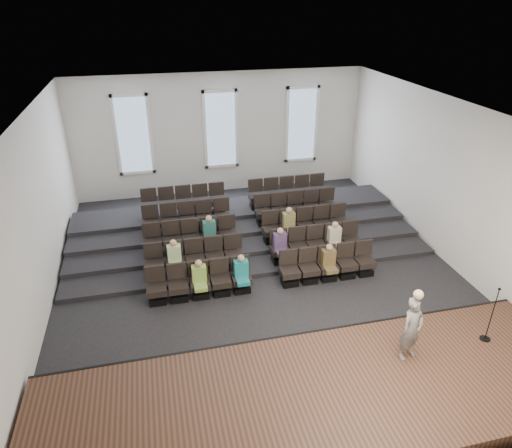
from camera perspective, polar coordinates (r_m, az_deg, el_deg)
The scene contains 14 objects.
ground at distance 14.05m, azimuth 0.61°, elevation -6.54°, with size 14.00×14.00×0.00m, color black.
ceiling at distance 12.02m, azimuth 0.73°, elevation 13.76°, with size 12.00×14.00×0.02m, color white.
wall_back at distance 19.32m, azimuth -4.45°, elevation 11.16°, with size 12.00×0.04×5.00m, color silver.
wall_front at distance 7.40m, azimuth 14.71°, elevation -19.66°, with size 12.00×0.04×5.00m, color silver.
wall_left at distance 12.91m, azimuth -26.23°, elevation -0.04°, with size 0.04×14.00×5.00m, color silver.
wall_right at distance 15.34m, azimuth 23.14°, elevation 4.70°, with size 0.04×14.00×5.00m, color silver.
stage at distance 10.19m, azimuth 8.01°, elevation -20.93°, with size 11.80×3.60×0.50m, color #4F3022.
stage_lip at distance 11.36m, azimuth 4.79°, elevation -14.55°, with size 11.80×0.06×0.52m, color black.
risers at distance 16.63m, azimuth -2.01°, elevation -0.07°, with size 11.80×4.80×0.60m.
seating_rows at distance 14.99m, azimuth -0.79°, elevation -1.19°, with size 6.80×4.70×1.67m.
windows at distance 19.20m, azimuth -4.44°, elevation 11.68°, with size 8.44×0.10×3.24m.
audience at distance 13.89m, azimuth 0.31°, elevation -3.04°, with size 5.45×2.64×1.10m.
speaker at distance 10.68m, azimuth 18.88°, elevation -12.28°, with size 0.56×0.37×1.53m, color slate.
mic_stand at distance 12.03m, azimuth 27.12°, elevation -11.11°, with size 0.24×0.24×1.45m.
Camera 1 is at (-2.84, -11.34, 7.79)m, focal length 32.00 mm.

